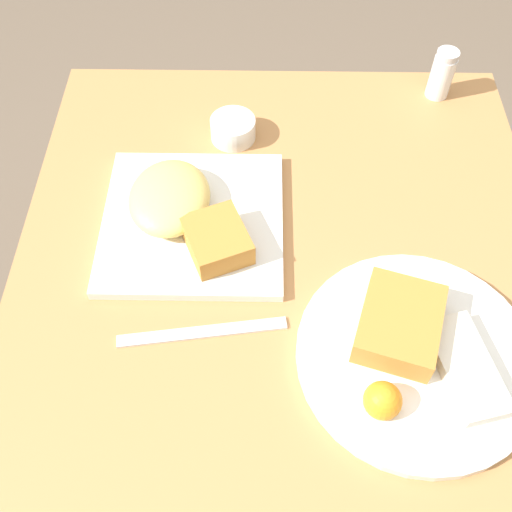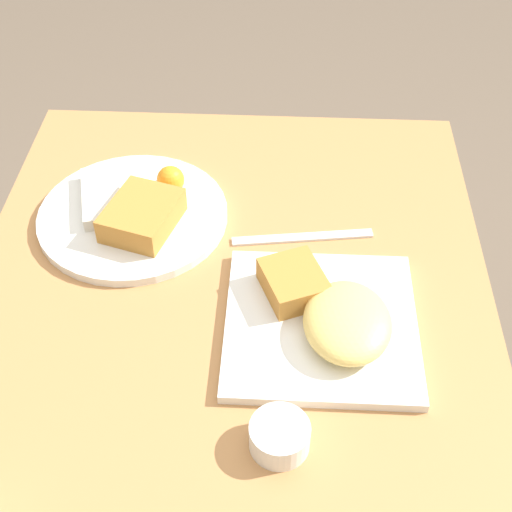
{
  "view_description": "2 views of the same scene",
  "coord_description": "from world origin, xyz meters",
  "px_view_note": "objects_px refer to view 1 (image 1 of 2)",
  "views": [
    {
      "loc": [
        0.45,
        -0.03,
        1.42
      ],
      "look_at": [
        0.01,
        -0.04,
        0.79
      ],
      "focal_mm": 42.0,
      "sensor_mm": 36.0,
      "label": 1
    },
    {
      "loc": [
        -0.68,
        -0.07,
        1.48
      ],
      "look_at": [
        -0.01,
        -0.04,
        0.81
      ],
      "focal_mm": 50.0,
      "sensor_mm": 36.0,
      "label": 2
    }
  ],
  "objects_px": {
    "sauce_ramekin": "(233,128)",
    "butter_knife": "(202,332)",
    "salt_shaker": "(441,77)",
    "plate_square_near": "(187,215)",
    "plate_oval_far": "(415,351)"
  },
  "relations": [
    {
      "from": "sauce_ramekin",
      "to": "butter_knife",
      "type": "xyz_separation_m",
      "value": [
        0.35,
        -0.03,
        -0.02
      ]
    },
    {
      "from": "salt_shaker",
      "to": "butter_knife",
      "type": "distance_m",
      "value": 0.58
    },
    {
      "from": "plate_square_near",
      "to": "plate_oval_far",
      "type": "height_order",
      "value": "plate_square_near"
    },
    {
      "from": "plate_oval_far",
      "to": "butter_knife",
      "type": "distance_m",
      "value": 0.26
    },
    {
      "from": "plate_oval_far",
      "to": "salt_shaker",
      "type": "distance_m",
      "value": 0.5
    },
    {
      "from": "plate_square_near",
      "to": "salt_shaker",
      "type": "distance_m",
      "value": 0.49
    },
    {
      "from": "plate_oval_far",
      "to": "butter_knife",
      "type": "bearing_deg",
      "value": -96.37
    },
    {
      "from": "sauce_ramekin",
      "to": "plate_square_near",
      "type": "bearing_deg",
      "value": -17.95
    },
    {
      "from": "plate_square_near",
      "to": "sauce_ramekin",
      "type": "height_order",
      "value": "plate_square_near"
    },
    {
      "from": "plate_square_near",
      "to": "salt_shaker",
      "type": "height_order",
      "value": "salt_shaker"
    },
    {
      "from": "plate_square_near",
      "to": "plate_oval_far",
      "type": "bearing_deg",
      "value": 55.13
    },
    {
      "from": "plate_square_near",
      "to": "butter_knife",
      "type": "xyz_separation_m",
      "value": [
        0.17,
        0.03,
        -0.02
      ]
    },
    {
      "from": "sauce_ramekin",
      "to": "salt_shaker",
      "type": "distance_m",
      "value": 0.35
    },
    {
      "from": "sauce_ramekin",
      "to": "butter_knife",
      "type": "height_order",
      "value": "sauce_ramekin"
    },
    {
      "from": "sauce_ramekin",
      "to": "salt_shaker",
      "type": "xyz_separation_m",
      "value": [
        -0.11,
        0.34,
        0.02
      ]
    }
  ]
}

